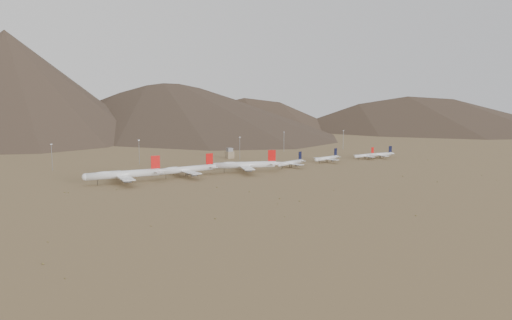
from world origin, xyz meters
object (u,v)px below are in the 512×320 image
widebody_centre (186,169)px  control_tower (230,154)px  narrowbody_a (291,163)px  widebody_west (124,174)px  widebody_east (245,165)px  narrowbody_b (327,158)px

widebody_centre → control_tower: size_ratio=5.38×
widebody_centre → control_tower: 132.71m
narrowbody_a → widebody_centre: bearing=161.6°
widebody_west → narrowbody_a: 169.40m
widebody_west → widebody_centre: (56.29, 3.07, -0.70)m
widebody_centre → widebody_east: (58.66, -4.24, 0.37)m
widebody_centre → narrowbody_b: widebody_centre is taller
widebody_west → narrowbody_b: bearing=6.7°
widebody_west → widebody_east: bearing=2.8°
widebody_east → narrowbody_b: 110.09m
narrowbody_b → widebody_east: bearing=172.8°
widebody_centre → widebody_east: size_ratio=0.98×
narrowbody_a → control_tower: size_ratio=3.56×
widebody_west → widebody_centre: size_ratio=1.11×
widebody_centre → narrowbody_b: bearing=-1.1°
control_tower → widebody_centre: bearing=-134.9°
widebody_west → narrowbody_b: size_ratio=1.70×
widebody_centre → widebody_west: bearing=178.7°
widebody_centre → narrowbody_a: bearing=-4.7°
widebody_east → narrowbody_a: (54.41, 3.67, -2.26)m
widebody_west → control_tower: bearing=36.3°
widebody_west → control_tower: 178.66m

